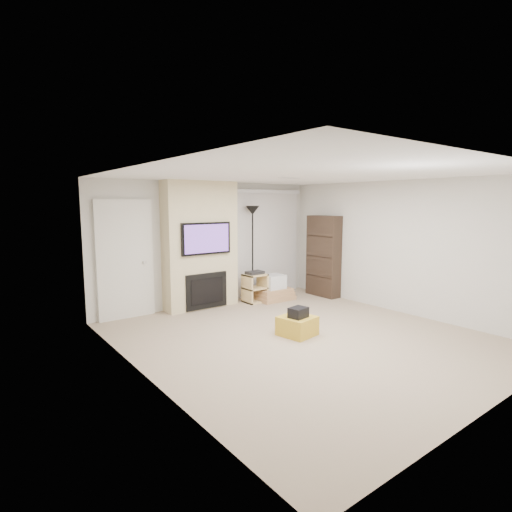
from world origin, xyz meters
TOP-DOWN VIEW (x-y plane):
  - floor at (0.00, 0.00)m, footprint 5.00×5.50m
  - ceiling at (0.00, 0.00)m, footprint 5.00×5.50m
  - wall_back at (0.00, 2.75)m, footprint 5.00×0.00m
  - wall_front at (0.00, -2.75)m, footprint 5.00×0.00m
  - wall_left at (-2.50, 0.00)m, footprint 0.00×5.50m
  - wall_right at (2.50, 0.00)m, footprint 0.00×5.50m
  - hvac_vent at (0.40, 0.80)m, footprint 0.35×0.18m
  - ottoman at (-0.00, 0.12)m, footprint 0.58×0.58m
  - black_bag at (-0.02, 0.08)m, footprint 0.31×0.26m
  - fireplace_wall at (-0.35, 2.54)m, footprint 1.50×0.47m
  - entry_door at (-1.80, 2.71)m, footprint 1.02×0.11m
  - vertical_blinds at (1.40, 2.70)m, footprint 1.98×0.10m
  - floor_lamp at (0.89, 2.50)m, footprint 0.30×0.30m
  - av_stand at (0.76, 2.24)m, footprint 0.45×0.38m
  - box_stack at (1.20, 2.17)m, footprint 0.82×0.63m
  - bookshelf at (2.34, 1.78)m, footprint 0.30×0.80m

SIDE VIEW (x-z plane):
  - floor at x=0.00m, z-range 0.00..0.00m
  - ottoman at x=0.00m, z-range 0.00..0.30m
  - box_stack at x=1.20m, z-range -0.07..0.48m
  - av_stand at x=0.76m, z-range 0.02..0.68m
  - black_bag at x=-0.02m, z-range 0.30..0.46m
  - bookshelf at x=2.34m, z-range 0.00..1.80m
  - entry_door at x=-1.80m, z-range -0.02..2.12m
  - fireplace_wall at x=-0.35m, z-range -0.01..2.49m
  - wall_back at x=0.00m, z-range 0.00..2.50m
  - wall_front at x=0.00m, z-range 0.00..2.50m
  - wall_left at x=-2.50m, z-range 0.00..2.50m
  - wall_right at x=2.50m, z-range 0.00..2.50m
  - vertical_blinds at x=1.40m, z-range 0.09..2.46m
  - floor_lamp at x=0.89m, z-range 0.58..2.60m
  - hvac_vent at x=0.40m, z-range 2.49..2.50m
  - ceiling at x=0.00m, z-range 2.50..2.50m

